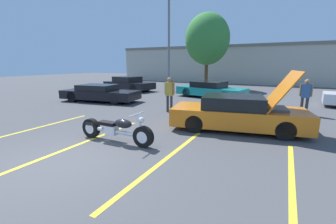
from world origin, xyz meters
The scene contains 15 objects.
ground_plane centered at (0.00, 0.00, 0.00)m, with size 80.00×80.00×0.00m, color #474749.
parking_stripe_foreground centered at (-3.33, 1.32, 0.00)m, with size 0.12×4.83×0.01m, color yellow.
parking_stripe_middle centered at (-0.61, 1.32, 0.00)m, with size 0.12×4.83×0.01m, color yellow.
parking_stripe_back centered at (2.10, 1.32, 0.00)m, with size 0.12×4.83×0.01m, color yellow.
parking_stripe_far centered at (4.82, 1.32, 0.00)m, with size 0.12×4.83×0.01m, color yellow.
far_building centered at (0.00, 25.17, 2.34)m, with size 32.00×4.20×4.40m.
light_pole centered at (-4.16, 13.70, 4.35)m, with size 1.21×0.28×7.93m.
tree_background centered at (-2.21, 17.45, 4.47)m, with size 4.03×4.03×6.80m.
motorcycle centered at (0.20, 1.71, 0.38)m, with size 2.55×0.70×0.94m.
show_car_hood_open centered at (3.15, 4.70, 0.58)m, with size 4.74×2.58×2.07m.
parked_car_mid_right_row centered at (-0.01, 11.80, 0.53)m, with size 4.89×2.77×1.09m.
parked_car_left_row centered at (-7.54, 12.48, 0.58)m, with size 4.80×2.54×1.20m.
parked_car_mid_left_row centered at (-5.58, 7.02, 0.51)m, with size 4.98×2.44×1.03m.
spectator_near_motorcycle centered at (5.37, 8.54, 0.95)m, with size 0.52×0.21×1.61m.
spectator_by_show_car centered at (-0.31, 6.18, 0.98)m, with size 0.52×0.22×1.66m.
Camera 1 is at (4.52, -3.22, 2.28)m, focal length 24.00 mm.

